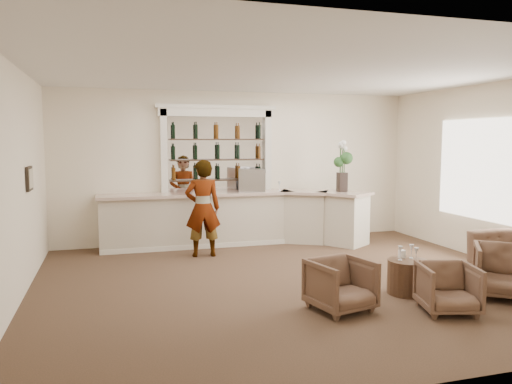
# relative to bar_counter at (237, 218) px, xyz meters

# --- Properties ---
(ground) EXTENTS (8.00, 8.00, 0.00)m
(ground) POSITION_rel_bar_counter_xyz_m (0.16, -3.00, -0.57)
(ground) COLOR brown
(ground) RESTS_ON ground
(room_shell) EXTENTS (8.04, 7.02, 3.32)m
(room_shell) POSITION_rel_bar_counter_xyz_m (0.33, -2.29, 1.77)
(room_shell) COLOR #F6E8CC
(room_shell) RESTS_ON ground
(bar_counter) EXTENTS (5.72, 1.80, 1.14)m
(bar_counter) POSITION_rel_bar_counter_xyz_m (0.00, 0.00, 0.00)
(bar_counter) COLOR beige
(bar_counter) RESTS_ON ground
(back_bar_alcove) EXTENTS (2.64, 0.25, 3.00)m
(back_bar_alcove) POSITION_rel_bar_counter_xyz_m (-0.34, 0.41, 1.46)
(back_bar_alcove) COLOR white
(back_bar_alcove) RESTS_ON ground
(cocktail_table) EXTENTS (0.59, 0.59, 0.50)m
(cocktail_table) POSITION_rel_bar_counter_xyz_m (1.56, -4.03, -0.32)
(cocktail_table) COLOR #432D1D
(cocktail_table) RESTS_ON ground
(sommelier) EXTENTS (0.71, 0.49, 1.88)m
(sommelier) POSITION_rel_bar_counter_xyz_m (-0.89, -0.83, 0.37)
(sommelier) COLOR gray
(sommelier) RESTS_ON ground
(armchair_left) EXTENTS (0.89, 0.91, 0.69)m
(armchair_left) POSITION_rel_bar_counter_xyz_m (0.29, -4.41, -0.23)
(armchair_left) COLOR brown
(armchair_left) RESTS_ON ground
(armchair_center) EXTENTS (0.85, 0.87, 0.64)m
(armchair_center) POSITION_rel_bar_counter_xyz_m (1.60, -4.88, -0.25)
(armchair_center) COLOR brown
(armchair_center) RESTS_ON ground
(armchair_right) EXTENTS (1.15, 1.15, 0.76)m
(armchair_right) POSITION_rel_bar_counter_xyz_m (2.80, -4.58, -0.19)
(armchair_right) COLOR brown
(armchair_right) RESTS_ON ground
(espresso_machine) EXTENTS (0.64, 0.58, 0.48)m
(espresso_machine) POSITION_rel_bar_counter_xyz_m (0.34, 0.08, 0.81)
(espresso_machine) COLOR #AEADB2
(espresso_machine) RESTS_ON bar_counter
(flower_vase) EXTENTS (0.29, 0.29, 1.09)m
(flower_vase) POSITION_rel_bar_counter_xyz_m (2.21, -0.51, 1.18)
(flower_vase) COLOR black
(flower_vase) RESTS_ON bar_counter
(wine_glass_bar_left) EXTENTS (0.07, 0.07, 0.21)m
(wine_glass_bar_left) POSITION_rel_bar_counter_xyz_m (-0.57, 0.01, 0.67)
(wine_glass_bar_left) COLOR white
(wine_glass_bar_left) RESTS_ON bar_counter
(wine_glass_bar_right) EXTENTS (0.07, 0.07, 0.21)m
(wine_glass_bar_right) POSITION_rel_bar_counter_xyz_m (0.96, 0.02, 0.67)
(wine_glass_bar_right) COLOR white
(wine_glass_bar_right) RESTS_ON bar_counter
(wine_glass_tbl_a) EXTENTS (0.07, 0.07, 0.21)m
(wine_glass_tbl_a) POSITION_rel_bar_counter_xyz_m (1.44, -4.00, 0.03)
(wine_glass_tbl_a) COLOR white
(wine_glass_tbl_a) RESTS_ON cocktail_table
(wine_glass_tbl_b) EXTENTS (0.07, 0.07, 0.21)m
(wine_glass_tbl_b) POSITION_rel_bar_counter_xyz_m (1.66, -3.95, 0.03)
(wine_glass_tbl_b) COLOR white
(wine_glass_tbl_b) RESTS_ON cocktail_table
(wine_glass_tbl_c) EXTENTS (0.07, 0.07, 0.21)m
(wine_glass_tbl_c) POSITION_rel_bar_counter_xyz_m (1.60, -4.16, 0.03)
(wine_glass_tbl_c) COLOR white
(wine_glass_tbl_c) RESTS_ON cocktail_table
(napkin_holder) EXTENTS (0.08, 0.08, 0.12)m
(napkin_holder) POSITION_rel_bar_counter_xyz_m (1.54, -3.89, -0.01)
(napkin_holder) COLOR white
(napkin_holder) RESTS_ON cocktail_table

